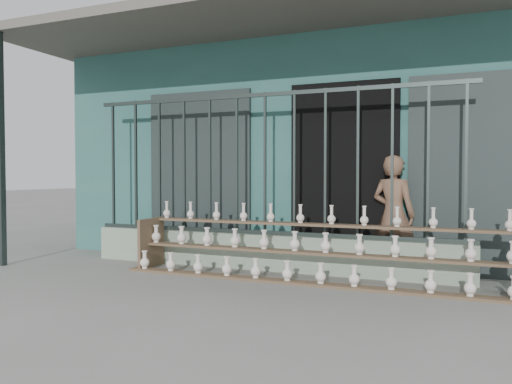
% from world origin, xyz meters
% --- Properties ---
extents(ground, '(60.00, 60.00, 0.00)m').
position_xyz_m(ground, '(0.00, 0.00, 0.00)').
color(ground, slate).
extents(workshop_building, '(7.40, 6.60, 3.21)m').
position_xyz_m(workshop_building, '(0.00, 4.23, 1.62)').
color(workshop_building, '#2D5F59').
rests_on(workshop_building, ground).
extents(parapet_wall, '(5.00, 0.20, 0.45)m').
position_xyz_m(parapet_wall, '(0.00, 1.30, 0.23)').
color(parapet_wall, '#8DA18A').
rests_on(parapet_wall, ground).
extents(security_fence, '(5.00, 0.04, 1.80)m').
position_xyz_m(security_fence, '(-0.00, 1.30, 1.35)').
color(security_fence, '#283330').
rests_on(security_fence, parapet_wall).
extents(shelf_rack, '(4.50, 0.68, 0.85)m').
position_xyz_m(shelf_rack, '(0.71, 0.89, 0.36)').
color(shelf_rack, brown).
rests_on(shelf_rack, ground).
extents(elderly_woman, '(0.61, 0.49, 1.45)m').
position_xyz_m(elderly_woman, '(1.55, 1.62, 0.72)').
color(elderly_woman, brown).
rests_on(elderly_woman, ground).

